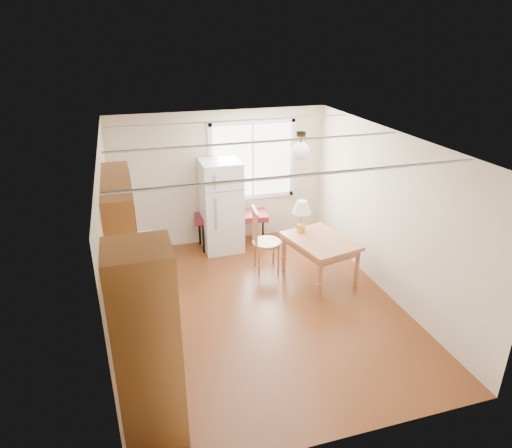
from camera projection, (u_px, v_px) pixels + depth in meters
name	position (u px, v px, depth m)	size (l,w,h in m)	color
room_shell	(261.00, 230.00, 6.29)	(4.60, 5.60, 2.62)	#4C230F
kitchen_run	(140.00, 299.00, 5.44)	(0.65, 3.40, 2.20)	brown
window_unit	(253.00, 160.00, 8.51)	(1.64, 0.05, 1.51)	white
pendant_light	(300.00, 150.00, 6.44)	(0.26, 0.26, 0.40)	#2E2114
refrigerator	(221.00, 206.00, 8.29)	(0.70, 0.73, 1.69)	silver
bench	(231.00, 217.00, 8.54)	(1.42, 0.71, 0.63)	maroon
dining_table	(320.00, 245.00, 7.31)	(1.09, 1.31, 0.72)	#995C3B
chair	(261.00, 236.00, 7.59)	(0.49, 0.49, 1.11)	#995C3B
table_lamp	(302.00, 210.00, 7.41)	(0.31, 0.31, 0.54)	gold
coffee_maker	(139.00, 298.00, 5.09)	(0.21, 0.27, 0.40)	black
kettle	(131.00, 279.00, 5.57)	(0.12, 0.12, 0.22)	#B70D0E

